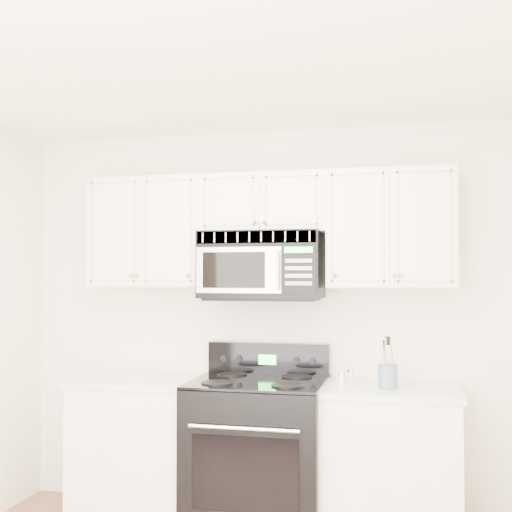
% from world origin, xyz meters
% --- Properties ---
extents(room, '(3.51, 3.51, 2.61)m').
position_xyz_m(room, '(0.00, 0.00, 1.30)').
color(room, brown).
rests_on(room, ground).
extents(base_cabinet_left, '(0.86, 0.65, 0.92)m').
position_xyz_m(base_cabinet_left, '(-0.80, 1.44, 0.43)').
color(base_cabinet_left, beige).
rests_on(base_cabinet_left, ground).
extents(base_cabinet_right, '(0.86, 0.65, 0.92)m').
position_xyz_m(base_cabinet_right, '(0.80, 1.44, 0.43)').
color(base_cabinet_right, beige).
rests_on(base_cabinet_right, ground).
extents(range, '(0.83, 0.75, 1.14)m').
position_xyz_m(range, '(-0.01, 1.40, 0.48)').
color(range, black).
rests_on(range, ground).
extents(upper_cabinets, '(2.44, 0.37, 0.75)m').
position_xyz_m(upper_cabinets, '(0.00, 1.58, 1.93)').
color(upper_cabinets, beige).
rests_on(upper_cabinets, ground).
extents(microwave, '(0.79, 0.45, 0.44)m').
position_xyz_m(microwave, '(-0.02, 1.55, 1.67)').
color(microwave, black).
rests_on(microwave, ground).
extents(utensil_crock, '(0.11, 0.11, 0.31)m').
position_xyz_m(utensil_crock, '(0.80, 1.36, 1.00)').
color(utensil_crock, slate).
rests_on(utensil_crock, base_cabinet_right).
extents(shaker_salt, '(0.04, 0.04, 0.10)m').
position_xyz_m(shaker_salt, '(0.57, 1.42, 0.97)').
color(shaker_salt, silver).
rests_on(shaker_salt, base_cabinet_right).
extents(shaker_pepper, '(0.04, 0.04, 0.10)m').
position_xyz_m(shaker_pepper, '(0.53, 1.27, 0.97)').
color(shaker_pepper, silver).
rests_on(shaker_pepper, base_cabinet_right).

